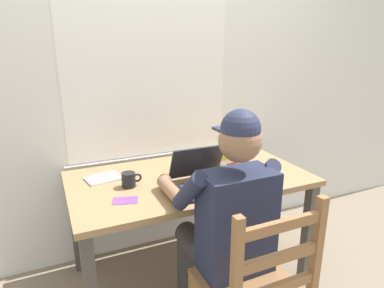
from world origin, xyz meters
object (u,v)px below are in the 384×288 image
laptop (204,178)px  coffee_mug_white (240,146)px  desk (189,189)px  computer_mouse (246,178)px  landscape_photo_print (125,200)px  coffee_mug_dark (129,180)px  seated_person (225,216)px  book_stack_main (223,157)px

laptop → coffee_mug_white: bearing=40.6°
desk → laptop: 0.22m
computer_mouse → landscape_photo_print: computer_mouse is taller
desk → computer_mouse: size_ratio=14.40×
desk → landscape_photo_print: 0.48m
coffee_mug_dark → desk: bearing=1.1°
seated_person → coffee_mug_white: (0.54, 0.74, 0.09)m
desk → book_stack_main: book_stack_main is taller
seated_person → book_stack_main: 0.64m
coffee_mug_dark → laptop: bearing=-22.8°
desk → laptop: laptop is taller
seated_person → landscape_photo_print: (-0.43, 0.30, 0.04)m
desk → book_stack_main: size_ratio=6.66×
computer_mouse → landscape_photo_print: 0.72m
laptop → coffee_mug_white: 0.67m
desk → coffee_mug_white: (0.52, 0.26, 0.14)m
seated_person → landscape_photo_print: size_ratio=9.45×
coffee_mug_dark → coffee_mug_white: bearing=16.7°
seated_person → coffee_mug_dark: (-0.36, 0.47, 0.08)m
desk → laptop: bearing=-84.8°
coffee_mug_white → computer_mouse: bearing=-117.8°
computer_mouse → coffee_mug_dark: size_ratio=0.86×
laptop → landscape_photo_print: bearing=-180.0°
computer_mouse → laptop: bearing=172.5°
landscape_photo_print → seated_person: bearing=-18.1°
seated_person → computer_mouse: bearing=42.6°
computer_mouse → book_stack_main: book_stack_main is taller
coffee_mug_white → seated_person: bearing=-126.2°
laptop → coffee_mug_dark: 0.43m
seated_person → coffee_mug_dark: seated_person is taller
laptop → book_stack_main: laptop is taller
laptop → computer_mouse: 0.27m
book_stack_main → landscape_photo_print: (-0.73, -0.25, -0.05)m
coffee_mug_white → landscape_photo_print: 1.06m
seated_person → computer_mouse: seated_person is taller
seated_person → book_stack_main: size_ratio=5.68×
seated_person → book_stack_main: (0.30, 0.56, 0.09)m
coffee_mug_white → landscape_photo_print: bearing=-155.7°
laptop → coffee_mug_white: (0.51, 0.44, 0.00)m
desk → landscape_photo_print: size_ratio=11.08×
book_stack_main → landscape_photo_print: 0.77m
landscape_photo_print → coffee_mug_white: bearing=41.7°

